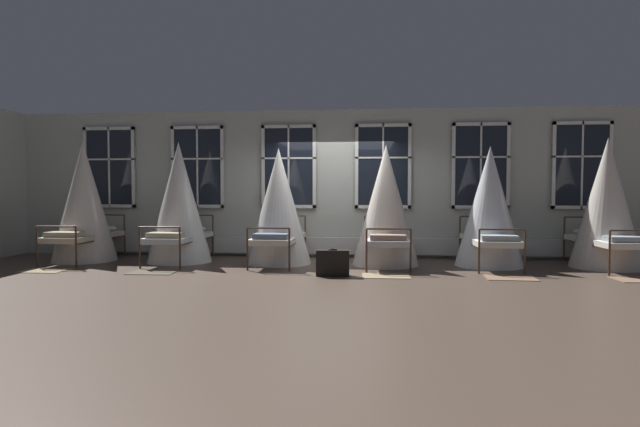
{
  "coord_description": "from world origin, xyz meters",
  "views": [
    {
      "loc": [
        0.76,
        -10.38,
        1.44
      ],
      "look_at": [
        -0.23,
        -0.14,
        1.0
      ],
      "focal_mm": 29.48,
      "sensor_mm": 36.0,
      "label": 1
    }
  ],
  "objects_px": {
    "cot_third": "(279,208)",
    "cot_sixth": "(607,205)",
    "suitcase_dark": "(333,263)",
    "cot_fifth": "(490,208)",
    "cot_second": "(179,204)",
    "cot_fourth": "(386,207)",
    "cot_first": "(84,203)"
  },
  "relations": [
    {
      "from": "cot_third",
      "to": "cot_fourth",
      "type": "distance_m",
      "value": 2.1
    },
    {
      "from": "cot_fourth",
      "to": "cot_fifth",
      "type": "relative_size",
      "value": 1.01
    },
    {
      "from": "cot_second",
      "to": "cot_fourth",
      "type": "bearing_deg",
      "value": -90.05
    },
    {
      "from": "cot_fourth",
      "to": "cot_sixth",
      "type": "distance_m",
      "value": 4.1
    },
    {
      "from": "cot_first",
      "to": "cot_fourth",
      "type": "height_order",
      "value": "cot_first"
    },
    {
      "from": "cot_second",
      "to": "cot_first",
      "type": "bearing_deg",
      "value": 91.42
    },
    {
      "from": "cot_first",
      "to": "cot_fourth",
      "type": "relative_size",
      "value": 1.05
    },
    {
      "from": "cot_first",
      "to": "suitcase_dark",
      "type": "height_order",
      "value": "cot_first"
    },
    {
      "from": "cot_third",
      "to": "cot_sixth",
      "type": "xyz_separation_m",
      "value": [
        6.21,
        0.01,
        0.07
      ]
    },
    {
      "from": "cot_second",
      "to": "suitcase_dark",
      "type": "xyz_separation_m",
      "value": [
        3.22,
        -1.47,
        -0.95
      ]
    },
    {
      "from": "cot_third",
      "to": "suitcase_dark",
      "type": "xyz_separation_m",
      "value": [
        1.17,
        -1.43,
        -0.89
      ]
    },
    {
      "from": "cot_first",
      "to": "cot_fourth",
      "type": "distance_m",
      "value": 6.16
    },
    {
      "from": "cot_first",
      "to": "cot_third",
      "type": "xyz_separation_m",
      "value": [
        4.06,
        -0.01,
        -0.08
      ]
    },
    {
      "from": "cot_first",
      "to": "cot_third",
      "type": "relative_size",
      "value": 1.07
    },
    {
      "from": "cot_first",
      "to": "cot_sixth",
      "type": "relative_size",
      "value": 1.01
    },
    {
      "from": "cot_sixth",
      "to": "cot_first",
      "type": "bearing_deg",
      "value": 88.52
    },
    {
      "from": "cot_first",
      "to": "cot_third",
      "type": "bearing_deg",
      "value": -90.27
    },
    {
      "from": "cot_second",
      "to": "cot_fourth",
      "type": "relative_size",
      "value": 1.04
    },
    {
      "from": "cot_fourth",
      "to": "suitcase_dark",
      "type": "height_order",
      "value": "cot_fourth"
    },
    {
      "from": "cot_second",
      "to": "cot_sixth",
      "type": "xyz_separation_m",
      "value": [
        8.25,
        -0.02,
        0.01
      ]
    },
    {
      "from": "cot_second",
      "to": "cot_fourth",
      "type": "xyz_separation_m",
      "value": [
        4.15,
        -0.06,
        -0.05
      ]
    },
    {
      "from": "cot_third",
      "to": "cot_fifth",
      "type": "height_order",
      "value": "cot_fifth"
    },
    {
      "from": "cot_second",
      "to": "cot_third",
      "type": "bearing_deg",
      "value": -90.36
    },
    {
      "from": "cot_first",
      "to": "cot_fourth",
      "type": "bearing_deg",
      "value": -90.37
    },
    {
      "from": "cot_fifth",
      "to": "suitcase_dark",
      "type": "relative_size",
      "value": 4.06
    },
    {
      "from": "cot_sixth",
      "to": "suitcase_dark",
      "type": "xyz_separation_m",
      "value": [
        -5.03,
        -1.44,
        -0.96
      ]
    },
    {
      "from": "cot_fourth",
      "to": "suitcase_dark",
      "type": "distance_m",
      "value": 1.92
    },
    {
      "from": "cot_first",
      "to": "cot_second",
      "type": "height_order",
      "value": "cot_first"
    },
    {
      "from": "cot_third",
      "to": "cot_fifth",
      "type": "distance_m",
      "value": 4.08
    },
    {
      "from": "cot_fourth",
      "to": "suitcase_dark",
      "type": "xyz_separation_m",
      "value": [
        -0.93,
        -1.41,
        -0.91
      ]
    },
    {
      "from": "cot_fourth",
      "to": "cot_fifth",
      "type": "distance_m",
      "value": 1.98
    },
    {
      "from": "cot_fourth",
      "to": "cot_fifth",
      "type": "xyz_separation_m",
      "value": [
        1.98,
        0.05,
        -0.02
      ]
    }
  ]
}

